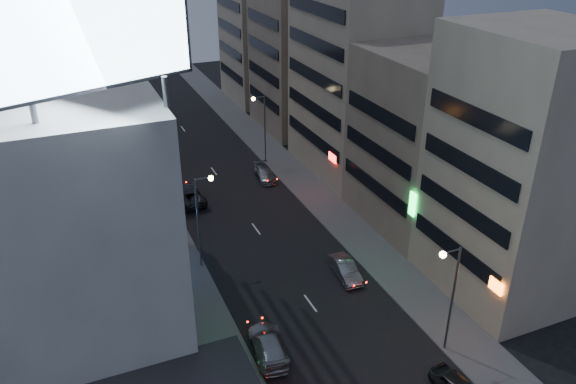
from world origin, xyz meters
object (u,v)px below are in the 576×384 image
road_car_silver (268,345)px  parked_car_right_far (265,173)px  parked_car_right_mid (345,269)px  parked_car_left (187,194)px

road_car_silver → parked_car_right_far: bearing=-101.8°
parked_car_right_mid → parked_car_right_far: size_ratio=0.95×
parked_car_left → road_car_silver: bearing=85.7°
parked_car_right_mid → parked_car_left: 19.78m
parked_car_right_mid → parked_car_left: bearing=121.1°
parked_car_right_mid → road_car_silver: bearing=-141.4°
parked_car_right_far → road_car_silver: road_car_silver is taller
parked_car_right_mid → road_car_silver: road_car_silver is taller
parked_car_left → parked_car_right_far: 9.36m
parked_car_left → parked_car_right_far: size_ratio=1.29×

